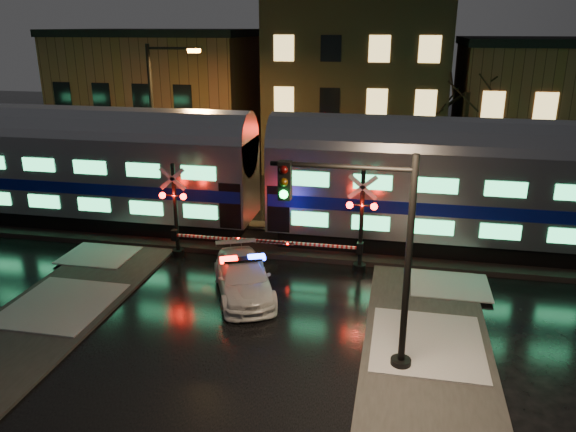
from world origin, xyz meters
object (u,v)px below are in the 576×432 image
object	(u,v)px
crossing_signal_left	(183,220)
traffic_light	(371,259)
police_car	(243,277)
crossing_signal_right	(352,231)
streetlight	(158,117)

from	to	relation	value
crossing_signal_left	traffic_light	size ratio (longest dim) A/B	0.91
police_car	crossing_signal_right	size ratio (longest dim) A/B	0.85
police_car	crossing_signal_left	distance (m)	4.70
crossing_signal_right	traffic_light	bearing A→B (deg)	-80.68
crossing_signal_left	traffic_light	distance (m)	10.96
crossing_signal_right	crossing_signal_left	xyz separation A→B (m)	(-7.33, -0.00, -0.05)
police_car	crossing_signal_left	size ratio (longest dim) A/B	0.87
police_car	crossing_signal_right	xyz separation A→B (m)	(3.81, 2.93, 1.09)
traffic_light	police_car	bearing A→B (deg)	148.28
streetlight	crossing_signal_left	bearing A→B (deg)	-60.03
crossing_signal_left	police_car	bearing A→B (deg)	-39.76
crossing_signal_right	police_car	bearing A→B (deg)	-142.43
police_car	traffic_light	world-z (taller)	traffic_light
crossing_signal_left	crossing_signal_right	bearing A→B (deg)	0.02
crossing_signal_left	traffic_light	bearing A→B (deg)	-38.71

